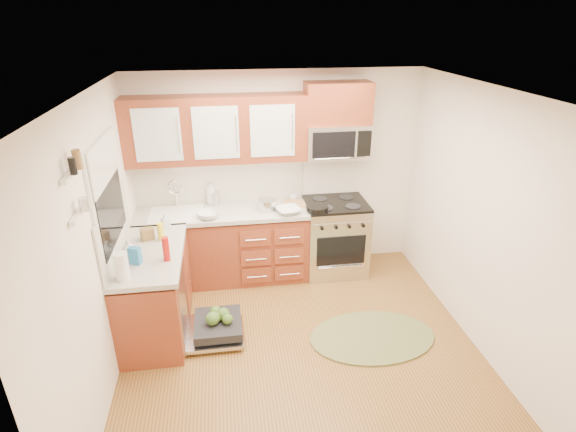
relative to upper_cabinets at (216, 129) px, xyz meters
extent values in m
plane|color=brown|center=(0.73, -1.57, -1.88)|extent=(3.50, 3.50, 0.00)
plane|color=white|center=(0.73, -1.57, 0.62)|extent=(3.50, 3.50, 0.00)
cube|color=white|center=(0.73, 0.18, -0.62)|extent=(3.50, 0.04, 2.50)
cube|color=white|center=(0.73, -3.33, -0.62)|extent=(3.50, 0.04, 2.50)
cube|color=white|center=(-1.02, -1.57, -0.62)|extent=(0.04, 3.50, 2.50)
cube|color=white|center=(2.48, -1.57, -0.62)|extent=(0.04, 3.50, 2.50)
cube|color=maroon|center=(0.00, -0.12, -1.45)|extent=(2.05, 0.60, 0.85)
cube|color=maroon|center=(-0.72, -1.05, -1.45)|extent=(0.60, 1.25, 0.85)
cube|color=beige|center=(0.00, -0.14, -0.97)|extent=(2.07, 0.64, 0.05)
cube|color=beige|center=(-0.71, -1.05, -0.97)|extent=(0.64, 1.27, 0.05)
cube|color=beige|center=(0.00, 0.16, -0.67)|extent=(2.05, 0.02, 0.57)
cube|color=beige|center=(-1.01, -1.05, -0.67)|extent=(0.02, 1.25, 0.57)
cube|color=maroon|center=(1.41, 0.00, 0.26)|extent=(0.76, 0.35, 0.47)
cube|color=white|center=(-0.98, -1.07, 0.00)|extent=(0.02, 0.96, 0.40)
cube|color=white|center=(-0.99, -1.92, 0.17)|extent=(0.04, 0.40, 0.03)
cube|color=white|center=(-0.99, -1.92, -0.12)|extent=(0.04, 0.40, 0.03)
cylinder|color=black|center=(1.12, -0.33, -0.90)|extent=(0.28, 0.28, 0.05)
cylinder|color=silver|center=(0.55, -0.19, -0.88)|extent=(0.28, 0.28, 0.13)
cube|color=#AF7950|center=(0.91, -0.05, -0.94)|extent=(0.35, 0.28, 0.02)
cylinder|color=silver|center=(-0.07, 0.07, -0.87)|extent=(0.11, 0.11, 0.16)
cylinder|color=white|center=(-0.88, -1.53, -0.82)|extent=(0.13, 0.13, 0.26)
cylinder|color=yellow|center=(-0.62, -0.81, -0.85)|extent=(0.06, 0.06, 0.19)
cylinder|color=#AE130E|center=(-0.52, -1.24, -0.83)|extent=(0.07, 0.07, 0.24)
cube|color=brown|center=(-0.77, -0.77, -0.89)|extent=(0.15, 0.13, 0.12)
cube|color=#2678B5|center=(-0.81, -1.26, -0.87)|extent=(0.12, 0.10, 0.17)
imported|color=#999999|center=(0.78, -0.32, -0.92)|extent=(0.33, 0.33, 0.07)
imported|color=#999999|center=(-0.15, -0.32, -0.91)|extent=(0.32, 0.32, 0.08)
imported|color=#999999|center=(0.90, 0.07, -0.91)|extent=(0.14, 0.14, 0.09)
imported|color=#999999|center=(-0.12, 0.10, -0.80)|extent=(0.14, 0.14, 0.31)
imported|color=#999999|center=(-0.60, -0.52, -0.86)|extent=(0.11, 0.11, 0.18)
imported|color=#999999|center=(-0.90, -1.10, -0.86)|extent=(0.15, 0.15, 0.17)
camera|label=1|loc=(0.06, -5.10, 1.19)|focal=28.00mm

